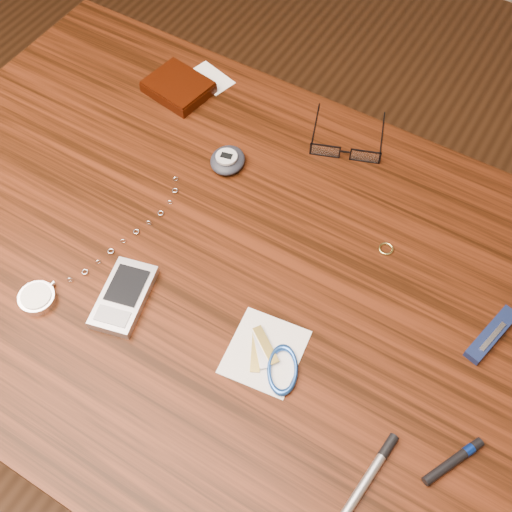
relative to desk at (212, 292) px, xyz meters
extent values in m
plane|color=#472814|center=(0.00, 0.00, -0.65)|extent=(3.80, 3.80, 0.00)
cube|color=#3B1709|center=(0.00, 0.00, 0.08)|extent=(1.00, 0.70, 0.03)
cylinder|color=#4C2814|center=(-0.45, 0.30, -0.29)|extent=(0.05, 0.05, 0.71)
cylinder|color=#4C2814|center=(0.45, 0.30, -0.29)|extent=(0.05, 0.05, 0.71)
cube|color=black|center=(-0.21, 0.24, 0.11)|extent=(0.11, 0.09, 0.02)
cube|color=black|center=(-0.21, 0.24, 0.12)|extent=(0.11, 0.09, 0.00)
cube|color=white|center=(-0.19, 0.29, 0.10)|extent=(0.08, 0.06, 0.00)
cube|color=black|center=(0.05, 0.24, 0.11)|extent=(0.04, 0.02, 0.02)
cube|color=silver|center=(0.05, 0.24, 0.11)|extent=(0.04, 0.02, 0.02)
cylinder|color=black|center=(0.01, 0.28, 0.10)|extent=(0.04, 0.10, 0.00)
cube|color=black|center=(0.11, 0.26, 0.11)|extent=(0.04, 0.02, 0.02)
cube|color=silver|center=(0.11, 0.26, 0.11)|extent=(0.04, 0.02, 0.02)
cylinder|color=black|center=(0.11, 0.32, 0.10)|extent=(0.04, 0.10, 0.00)
cube|color=black|center=(0.08, 0.25, 0.12)|extent=(0.01, 0.01, 0.00)
torus|color=#E7DA72|center=(0.20, 0.13, 0.10)|extent=(0.03, 0.03, 0.00)
cylinder|color=silver|center=(-0.15, -0.17, 0.11)|extent=(0.05, 0.05, 0.01)
cylinder|color=white|center=(-0.15, -0.17, 0.11)|extent=(0.04, 0.04, 0.00)
cylinder|color=silver|center=(-0.15, -0.15, 0.11)|extent=(0.01, 0.01, 0.01)
torus|color=silver|center=(-0.13, -0.13, 0.11)|extent=(0.01, 0.01, 0.01)
torus|color=silver|center=(-0.12, -0.11, 0.11)|extent=(0.01, 0.01, 0.00)
torus|color=silver|center=(-0.12, -0.09, 0.11)|extent=(0.01, 0.01, 0.01)
torus|color=silver|center=(-0.11, -0.06, 0.11)|extent=(0.01, 0.01, 0.00)
torus|color=silver|center=(-0.11, -0.04, 0.11)|extent=(0.01, 0.01, 0.01)
torus|color=silver|center=(-0.10, -0.02, 0.11)|extent=(0.01, 0.01, 0.00)
torus|color=silver|center=(-0.10, 0.00, 0.11)|extent=(0.01, 0.00, 0.01)
torus|color=silver|center=(-0.09, 0.02, 0.11)|extent=(0.01, 0.01, 0.00)
torus|color=silver|center=(-0.09, 0.05, 0.11)|extent=(0.01, 0.00, 0.01)
torus|color=silver|center=(-0.10, 0.07, 0.11)|extent=(0.01, 0.01, 0.00)
torus|color=silver|center=(-0.11, 0.08, 0.11)|extent=(0.01, 0.01, 0.01)
cube|color=#ADACB1|center=(-0.05, -0.11, 0.11)|extent=(0.08, 0.11, 0.01)
cube|color=black|center=(-0.06, -0.10, 0.12)|extent=(0.06, 0.06, 0.00)
cube|color=gray|center=(-0.05, -0.15, 0.12)|extent=(0.05, 0.03, 0.00)
ellipsoid|color=#21242D|center=(-0.06, 0.15, 0.11)|extent=(0.06, 0.07, 0.02)
cylinder|color=#ACB0B5|center=(-0.06, 0.15, 0.12)|extent=(0.03, 0.03, 0.00)
cube|color=black|center=(-0.06, 0.15, 0.13)|extent=(0.02, 0.01, 0.00)
cube|color=white|center=(0.14, -0.08, 0.10)|extent=(0.10, 0.11, 0.00)
torus|color=#2253B3|center=(0.17, -0.09, 0.11)|extent=(0.07, 0.07, 0.01)
cube|color=#A08839|center=(0.13, -0.09, 0.10)|extent=(0.04, 0.05, 0.00)
cube|color=silver|center=(0.13, -0.08, 0.11)|extent=(0.04, 0.05, 0.00)
cube|color=olive|center=(0.14, -0.08, 0.11)|extent=(0.05, 0.04, 0.00)
cube|color=#0E1B3C|center=(0.37, 0.08, 0.11)|extent=(0.04, 0.09, 0.01)
cube|color=silver|center=(0.37, 0.07, 0.11)|extent=(0.02, 0.05, 0.00)
cylinder|color=#ACADB1|center=(0.31, -0.16, 0.11)|extent=(0.02, 0.13, 0.01)
cylinder|color=black|center=(0.32, -0.11, 0.11)|extent=(0.01, 0.03, 0.01)
cylinder|color=black|center=(0.39, -0.09, 0.11)|extent=(0.05, 0.08, 0.01)
cylinder|color=#0F30A0|center=(0.40, -0.07, 0.11)|extent=(0.02, 0.02, 0.01)
camera|label=1|loc=(0.30, -0.37, 0.83)|focal=45.00mm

